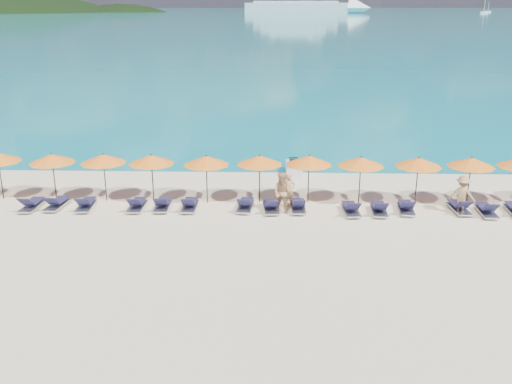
{
  "coord_description": "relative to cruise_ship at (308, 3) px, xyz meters",
  "views": [
    {
      "loc": [
        0.7,
        -19.82,
        8.8
      ],
      "look_at": [
        0.0,
        3.0,
        1.2
      ],
      "focal_mm": 40.0,
      "sensor_mm": 36.0,
      "label": 1
    }
  ],
  "objects": [
    {
      "name": "ground",
      "position": [
        -31.47,
        -526.59,
        -8.35
      ],
      "size": [
        1400.0,
        1400.0,
        0.0
      ],
      "primitive_type": "plane",
      "color": "beige"
    },
    {
      "name": "sea",
      "position": [
        -31.47,
        133.41,
        -8.34
      ],
      "size": [
        1600.0,
        1300.0,
        0.01
      ],
      "primitive_type": "cube",
      "color": "#1FA9B2",
      "rests_on": "ground"
    },
    {
      "name": "headland_small",
      "position": [
        -181.47,
        33.41,
        -43.35
      ],
      "size": [
        162.0,
        126.0,
        85.5
      ],
      "color": "black",
      "rests_on": "ground"
    },
    {
      "name": "cruise_ship",
      "position": [
        0.0,
        0.0,
        0.0
      ],
      "size": [
        115.54,
        51.2,
        32.08
      ],
      "rotation": [
        0.0,
        0.0,
        -0.3
      ],
      "color": "silver",
      "rests_on": "ground"
    },
    {
      "name": "sailboat_near",
      "position": [
        147.69,
        -32.58,
        -7.2
      ],
      "size": [
        6.1,
        2.03,
        11.18
      ],
      "color": "silver",
      "rests_on": "ground"
    },
    {
      "name": "sailboat_far",
      "position": [
        170.08,
        20.93,
        -7.37
      ],
      "size": [
        5.19,
        1.73,
        9.52
      ],
      "color": "silver",
      "rests_on": "ground"
    },
    {
      "name": "jetski",
      "position": [
        -29.64,
        -516.93,
        -8.02
      ],
      "size": [
        0.86,
        2.25,
        0.8
      ],
      "rotation": [
        0.0,
        0.0,
        0.01
      ],
      "color": "silver",
      "rests_on": "ground"
    },
    {
      "name": "beachgoer_a",
      "position": [
        -30.03,
        -522.07,
        -7.57
      ],
      "size": [
        0.68,
        0.59,
        1.56
      ],
      "primitive_type": "imported",
      "rotation": [
        0.0,
        0.0,
        0.49
      ],
      "color": "tan",
      "rests_on": "ground"
    },
    {
      "name": "beachgoer_b",
      "position": [
        -30.33,
        -522.87,
        -7.43
      ],
      "size": [
        1.02,
        0.82,
        1.84
      ],
      "primitive_type": "imported",
      "rotation": [
        0.0,
        0.0,
        -0.4
      ],
      "color": "tan",
      "rests_on": "ground"
    },
    {
      "name": "beachgoer_c",
      "position": [
        -22.52,
        -522.71,
        -7.48
      ],
      "size": [
        1.23,
        0.97,
        1.73
      ],
      "primitive_type": "imported",
      "rotation": [
        0.0,
        0.0,
        2.67
      ],
      "color": "tan",
      "rests_on": "ground"
    },
    {
      "name": "umbrella_2",
      "position": [
        -40.89,
        -521.47,
        -6.33
      ],
      "size": [
        2.1,
        2.1,
        2.28
      ],
      "color": "black",
      "rests_on": "ground"
    },
    {
      "name": "umbrella_3",
      "position": [
        -38.53,
        -521.44,
        -6.33
      ],
      "size": [
        2.1,
        2.1,
        2.28
      ],
      "color": "black",
      "rests_on": "ground"
    },
    {
      "name": "umbrella_4",
      "position": [
        -36.3,
        -521.49,
        -6.33
      ],
      "size": [
        2.1,
        2.1,
        2.28
      ],
      "color": "black",
      "rests_on": "ground"
    },
    {
      "name": "umbrella_5",
      "position": [
        -33.78,
        -521.59,
        -6.33
      ],
      "size": [
        2.1,
        2.1,
        2.28
      ],
      "color": "black",
      "rests_on": "ground"
    },
    {
      "name": "umbrella_6",
      "position": [
        -31.37,
        -521.45,
        -6.33
      ],
      "size": [
        2.1,
        2.1,
        2.28
      ],
      "color": "black",
      "rests_on": "ground"
    },
    {
      "name": "umbrella_7",
      "position": [
        -29.12,
        -521.39,
        -6.33
      ],
      "size": [
        2.1,
        2.1,
        2.28
      ],
      "color": "black",
      "rests_on": "ground"
    },
    {
      "name": "umbrella_8",
      "position": [
        -26.81,
        -521.58,
        -6.33
      ],
      "size": [
        2.1,
        2.1,
        2.28
      ],
      "color": "black",
      "rests_on": "ground"
    },
    {
      "name": "umbrella_9",
      "position": [
        -24.24,
        -521.6,
        -6.33
      ],
      "size": [
        2.1,
        2.1,
        2.28
      ],
      "color": "black",
      "rests_on": "ground"
    },
    {
      "name": "umbrella_10",
      "position": [
        -21.88,
        -521.53,
        -6.33
      ],
      "size": [
        2.1,
        2.1,
        2.28
      ],
      "color": "black",
      "rests_on": "ground"
    },
    {
      "name": "lounger_3",
      "position": [
        -41.54,
        -522.73,
        -8.11
      ],
      "size": [
        0.65,
        1.71,
        0.66
      ],
      "rotation": [
        0.0,
        0.0,
        -0.02
      ],
      "color": "silver",
      "rests_on": "ground"
    },
    {
      "name": "lounger_4",
      "position": [
        -40.47,
        -522.57,
        -8.11
      ],
      "size": [
        0.77,
        1.75,
        0.66
      ],
      "rotation": [
        0.0,
        0.0,
        -0.09
      ],
      "color": "silver",
      "rests_on": "ground"
    },
    {
      "name": "lounger_5",
      "position": [
        -39.12,
        -522.63,
        -8.11
      ],
      "size": [
        0.72,
        1.74,
        0.66
      ],
      "rotation": [
        0.0,
        0.0,
        0.06
      ],
      "color": "silver",
      "rests_on": "ground"
    },
    {
      "name": "lounger_6",
      "position": [
        -36.82,
        -522.61,
        -8.11
      ],
      "size": [
        0.62,
        1.7,
        0.66
      ],
      "rotation": [
        0.0,
        0.0,
        0.0
      ],
      "color": "silver",
      "rests_on": "ground"
    },
    {
      "name": "lounger_7",
      "position": [
        -35.69,
        -522.54,
        -8.11
      ],
      "size": [
        0.67,
        1.72,
        0.66
      ],
      "rotation": [
        0.0,
        0.0,
        0.03
      ],
      "color": "silver",
      "rests_on": "ground"
    },
    {
      "name": "lounger_8",
      "position": [
        -34.46,
        -522.56,
        -8.11
      ],
      "size": [
        0.63,
        1.7,
        0.66
      ],
      "rotation": [
        0.0,
        0.0,
        0.01
      ],
      "color": "silver",
      "rests_on": "ground"
    },
    {
      "name": "lounger_9",
      "position": [
        -31.98,
        -522.51,
        -8.11
      ],
      "size": [
        0.75,
        1.74,
        0.66
      ],
      "rotation": [
        0.0,
        0.0,
        -0.08
      ],
      "color": "silver",
      "rests_on": "ground"
    },
    {
      "name": "lounger_10",
      "position": [
        -30.84,
        -522.65,
        -8.11
      ],
      "size": [
        0.77,
        1.75,
        0.66
      ],
      "rotation": [
        0.0,
        0.0,
        0.09
      ],
      "color": "silver",
      "rests_on": "ground"
    },
    {
      "name": "lounger_11",
      "position": [
        -29.62,
        -522.55,
        -8.11
      ],
      "size": [
        0.62,
        1.7,
        0.66
      ],
      "rotation": [
        0.0,
        0.0,
        -0.0
      ],
      "color": "silver",
      "rests_on": "ground"
    },
    {
      "name": "lounger_12",
      "position": [
        -27.32,
        -522.87,
        -8.11
      ],
      "size": [
        0.73,
        1.74,
        0.66
      ],
      "rotation": [
        0.0,
        0.0,
        0.06
      ],
      "color": "silver",
      "rests_on": "ground"
    },
    {
      "name": "lounger_13",
      "position": [
        -26.09,
        -522.82,
        -8.11
      ],
      "size": [
        0.7,
        1.73,
        0.66
      ],
      "rotation": [
        0.0,
        0.0,
        -0.05
      ],
      "color": "silver",
      "rests_on": "ground"
    },
    {
      "name": "lounger_14",
      "position": [
        -24.87,
        -522.6,
        -8.11
      ],
      "size": [
        0.77,
        1.75,
        0.66
      ],
      "rotation": [
        0.0,
        0.0,
        -0.09
      ],
      "color": "silver",
      "rests_on": "ground"
    },
    {
      "name": "lounger_15",
      "position": [
        -22.51,
        -522.51,
        -8.11
      ],
      "size": [
        0.72,
        1.74,
        0.66
      ],
      "rotation": [
        0.0,
        0.0,
        0.06
      ],
      "color": "silver",
      "rests_on": "ground"
    },
    {
      "name": "lounger_16",
      "position": [
        -21.44,
        -522.83,
        -8.11
      ],
      "size": [
        0.69,
        1.73,
        0.66
      ],
      "rotation": [
        0.0,
        0.0,
        -0.04
      ],
      "color": "silver",
      "rests_on": "ground"
    }
  ]
}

